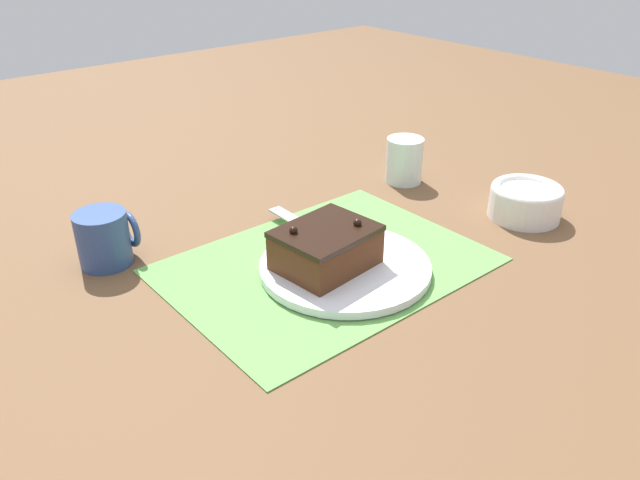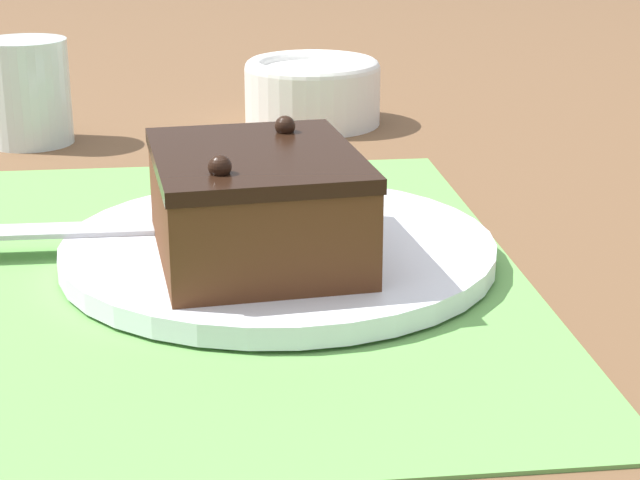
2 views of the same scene
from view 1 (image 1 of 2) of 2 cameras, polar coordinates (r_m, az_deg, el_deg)
ground_plane at (r=0.94m, az=0.54°, el=-2.35°), size 3.00×3.00×0.00m
placemat_woven at (r=0.93m, az=0.54°, el=-2.24°), size 0.46×0.34×0.00m
cake_plate at (r=0.91m, az=2.31°, el=-2.46°), size 0.25×0.25×0.01m
chocolate_cake at (r=0.89m, az=0.53°, el=-0.66°), size 0.15×0.12×0.07m
serving_knife at (r=0.96m, az=1.00°, el=0.09°), size 0.02×0.23×0.01m
drinking_glass at (r=1.22m, az=7.71°, el=7.24°), size 0.07×0.07×0.09m
small_bowl at (r=1.12m, az=18.29°, el=3.46°), size 0.12×0.12×0.06m
coffee_mug at (r=0.98m, az=-19.07°, el=0.16°), size 0.09×0.08×0.08m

